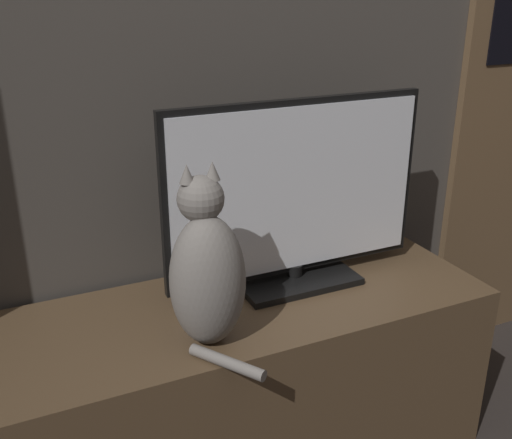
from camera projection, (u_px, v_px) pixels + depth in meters
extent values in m
cube|color=#47423D|center=(192.00, 11.00, 1.63)|extent=(4.80, 0.05, 2.60)
cube|color=brown|center=(239.00, 385.00, 1.76)|extent=(1.44, 0.50, 0.54)
cube|color=black|center=(295.00, 278.00, 1.79)|extent=(0.36, 0.21, 0.02)
cylinder|color=black|center=(295.00, 270.00, 1.78)|extent=(0.04, 0.04, 0.03)
cube|color=black|center=(296.00, 188.00, 1.70)|extent=(0.79, 0.02, 0.51)
cube|color=white|center=(298.00, 190.00, 1.68)|extent=(0.75, 0.01, 0.47)
ellipsoid|color=gray|center=(208.00, 281.00, 1.44)|extent=(0.19, 0.17, 0.34)
ellipsoid|color=silver|center=(200.00, 277.00, 1.49)|extent=(0.10, 0.06, 0.19)
sphere|color=gray|center=(201.00, 199.00, 1.39)|extent=(0.11, 0.11, 0.11)
cone|color=gray|center=(187.00, 174.00, 1.35)|extent=(0.04, 0.04, 0.04)
cone|color=gray|center=(212.00, 171.00, 1.38)|extent=(0.04, 0.04, 0.04)
cylinder|color=gray|center=(227.00, 362.00, 1.39)|extent=(0.13, 0.18, 0.03)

